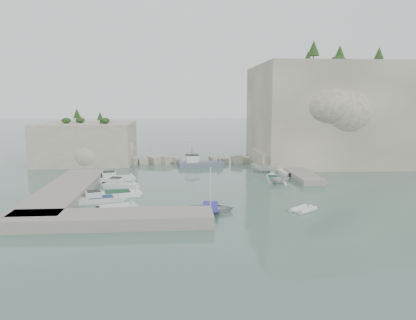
{
  "coord_description": "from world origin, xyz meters",
  "views": [
    {
      "loc": [
        -4.1,
        -47.67,
        11.01
      ],
      "look_at": [
        0.0,
        6.0,
        3.0
      ],
      "focal_mm": 35.0,
      "sensor_mm": 36.0,
      "label": 1
    }
  ],
  "objects": [
    {
      "name": "motorboat_a",
      "position": [
        -12.73,
        7.92,
        0.0
      ],
      "size": [
        5.91,
        3.16,
        1.4
      ],
      "primitive_type": null,
      "rotation": [
        0.0,
        0.0,
        0.27
      ],
      "color": "silver",
      "rests_on": "ground"
    },
    {
      "name": "motorboat_b",
      "position": [
        -11.27,
        3.21,
        0.0
      ],
      "size": [
        4.98,
        2.64,
        1.4
      ],
      "primitive_type": null,
      "rotation": [
        0.0,
        0.0,
        -0.24
      ],
      "color": "silver",
      "rests_on": "ground"
    },
    {
      "name": "rowboat_mast",
      "position": [
        -0.89,
        -8.74,
        2.58
      ],
      "size": [
        0.1,
        0.1,
        4.2
      ],
      "primitive_type": "cylinder",
      "color": "white",
      "rests_on": "rowboat"
    },
    {
      "name": "tender_east_c",
      "position": [
        11.82,
        10.24,
        0.0
      ],
      "size": [
        1.67,
        4.43,
        0.7
      ],
      "primitive_type": null,
      "rotation": [
        0.0,
        0.0,
        1.63
      ],
      "color": "silver",
      "rests_on": "ground"
    },
    {
      "name": "vegetation",
      "position": [
        17.83,
        24.4,
        17.93
      ],
      "size": [
        53.48,
        13.88,
        13.4
      ],
      "color": "#1E4219",
      "rests_on": "ground"
    },
    {
      "name": "outcrop_west",
      "position": [
        -20.0,
        25.0,
        3.5
      ],
      "size": [
        16.0,
        14.0,
        7.0
      ],
      "primitive_type": "cube",
      "color": "beige",
      "rests_on": "ground"
    },
    {
      "name": "ledge_east",
      "position": [
        13.5,
        10.0,
        0.4
      ],
      "size": [
        3.0,
        16.0,
        0.8
      ],
      "primitive_type": "cube",
      "color": "#9E9689",
      "rests_on": "ground"
    },
    {
      "name": "quay_south",
      "position": [
        -10.0,
        -12.5,
        0.55
      ],
      "size": [
        18.0,
        4.0,
        1.1
      ],
      "primitive_type": "cube",
      "color": "#9E9689",
      "rests_on": "ground"
    },
    {
      "name": "cliff_terrace",
      "position": [
        13.0,
        18.0,
        1.25
      ],
      "size": [
        8.0,
        10.0,
        2.5
      ],
      "primitive_type": "cube",
      "color": "beige",
      "rests_on": "ground"
    },
    {
      "name": "quay_west",
      "position": [
        -17.0,
        -1.0,
        0.55
      ],
      "size": [
        5.0,
        24.0,
        1.1
      ],
      "primitive_type": "cube",
      "color": "#9E9689",
      "rests_on": "ground"
    },
    {
      "name": "motorboat_e",
      "position": [
        -10.16,
        -7.61,
        0.0
      ],
      "size": [
        4.42,
        2.87,
        0.7
      ],
      "primitive_type": null,
      "rotation": [
        0.0,
        0.0,
        0.32
      ],
      "color": "silver",
      "rests_on": "ground"
    },
    {
      "name": "tender_east_b",
      "position": [
        9.01,
        6.12,
        0.0
      ],
      "size": [
        1.98,
        4.56,
        0.7
      ],
      "primitive_type": null,
      "rotation": [
        0.0,
        0.0,
        1.46
      ],
      "color": "silver",
      "rests_on": "ground"
    },
    {
      "name": "inflatable_dinghy",
      "position": [
        8.34,
        -9.28,
        0.0
      ],
      "size": [
        3.18,
        2.96,
        0.44
      ],
      "primitive_type": null,
      "rotation": [
        0.0,
        0.0,
        0.68
      ],
      "color": "silver",
      "rests_on": "ground"
    },
    {
      "name": "rowboat",
      "position": [
        -0.89,
        -8.74,
        0.0
      ],
      "size": [
        4.93,
        3.74,
        0.96
      ],
      "primitive_type": "imported",
      "rotation": [
        0.0,
        0.0,
        1.47
      ],
      "color": "silver",
      "rests_on": "ground"
    },
    {
      "name": "motorboat_c",
      "position": [
        -11.03,
        -1.49,
        0.0
      ],
      "size": [
        5.86,
        3.36,
        0.7
      ],
      "primitive_type": null,
      "rotation": [
        0.0,
        0.0,
        0.26
      ],
      "color": "white",
      "rests_on": "ground"
    },
    {
      "name": "cliff_east",
      "position": [
        23.0,
        23.0,
        8.5
      ],
      "size": [
        26.0,
        22.0,
        17.0
      ],
      "primitive_type": "cube",
      "color": "beige",
      "rests_on": "ground"
    },
    {
      "name": "motorboat_d",
      "position": [
        -12.46,
        -4.04,
        0.0
      ],
      "size": [
        5.41,
        2.88,
        1.4
      ],
      "primitive_type": null,
      "rotation": [
        0.0,
        0.0,
        0.27
      ],
      "color": "silver",
      "rests_on": "ground"
    },
    {
      "name": "work_boat",
      "position": [
        -0.25,
        18.64,
        0.0
      ],
      "size": [
        8.15,
        3.12,
        2.2
      ],
      "primitive_type": null,
      "rotation": [
        0.0,
        0.0,
        0.1
      ],
      "color": "slate",
      "rests_on": "ground"
    },
    {
      "name": "tender_east_d",
      "position": [
        9.2,
        12.79,
        0.0
      ],
      "size": [
        4.42,
        3.2,
        1.6
      ],
      "primitive_type": "imported",
      "rotation": [
        0.0,
        0.0,
        1.12
      ],
      "color": "white",
      "rests_on": "ground"
    },
    {
      "name": "ground",
      "position": [
        0.0,
        0.0,
        0.0
      ],
      "size": [
        400.0,
        400.0,
        0.0
      ],
      "primitive_type": "plane",
      "color": "#4A7063",
      "rests_on": "ground"
    },
    {
      "name": "tender_east_a",
      "position": [
        9.5,
        4.21,
        0.0
      ],
      "size": [
        3.79,
        3.47,
        1.7
      ],
      "primitive_type": "imported",
      "rotation": [
        0.0,
        0.0,
        1.81
      ],
      "color": "silver",
      "rests_on": "ground"
    },
    {
      "name": "breakwater",
      "position": [
        -1.0,
        22.0,
        0.7
      ],
      "size": [
        28.0,
        3.0,
        1.4
      ],
      "primitive_type": "cube",
      "color": "beige",
      "rests_on": "ground"
    }
  ]
}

